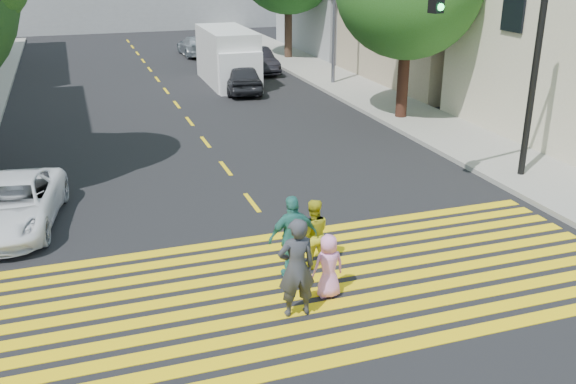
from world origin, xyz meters
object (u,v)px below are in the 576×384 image
traffic_signal (511,40)px  white_van (229,59)px  white_sedan (13,204)px  pedestrian_man (296,268)px  pedestrian_extra (293,237)px  dark_car_parked (257,61)px  silver_car (195,46)px  pedestrian_woman (313,234)px  dark_car_near (241,77)px  pedestrian_child (328,266)px

traffic_signal → white_van: bearing=88.5°
white_sedan → traffic_signal: 13.34m
pedestrian_man → pedestrian_extra: size_ratio=1.09×
traffic_signal → dark_car_parked: bearing=80.5°
white_sedan → traffic_signal: bearing=3.5°
white_sedan → silver_car: size_ratio=1.05×
pedestrian_woman → dark_car_near: (3.11, 17.56, -0.08)m
silver_car → dark_car_parked: 7.18m
white_sedan → pedestrian_child: bearing=-33.3°
dark_car_parked → traffic_signal: traffic_signal is taller
pedestrian_extra → silver_car: bearing=-99.5°
silver_car → pedestrian_woman: bearing=82.4°
dark_car_near → silver_car: bearing=-83.3°
pedestrian_extra → dark_car_parked: (5.72, 22.28, -0.23)m
pedestrian_extra → white_sedan: (-5.59, 4.54, -0.29)m
white_sedan → dark_car_parked: size_ratio=1.08×
pedestrian_child → dark_car_near: size_ratio=0.32×
dark_car_near → silver_car: (0.01, 11.32, -0.09)m
pedestrian_man → pedestrian_child: 0.99m
pedestrian_child → dark_car_near: (3.26, 18.80, 0.04)m
traffic_signal → silver_car: bearing=83.9°
pedestrian_extra → pedestrian_man: bearing=70.8°
dark_car_near → white_sedan: bearing=61.9°
white_sedan → dark_car_near: bearing=64.6°
pedestrian_man → dark_car_near: 19.68m
white_van → traffic_signal: 17.25m
pedestrian_woman → traffic_signal: size_ratio=0.24×
pedestrian_extra → traffic_signal: traffic_signal is taller
pedestrian_woman → dark_car_near: bearing=-89.6°
white_sedan → white_van: bearing=68.5°
silver_car → dark_car_parked: bearing=105.3°
pedestrian_extra → traffic_signal: size_ratio=0.28×
pedestrian_child → white_sedan: pedestrian_child is taller
white_van → pedestrian_man: bearing=-99.7°
dark_car_parked → pedestrian_child: bearing=-104.5°
white_sedan → pedestrian_woman: bearing=-25.5°
silver_car → white_van: white_van is taller
dark_car_near → dark_car_parked: dark_car_near is taller
pedestrian_man → white_van: size_ratio=0.34×
dark_car_near → pedestrian_man: bearing=84.8°
dark_car_parked → white_van: 3.33m
pedestrian_child → traffic_signal: 8.72m
dark_car_near → silver_car: size_ratio=0.98×
pedestrian_extra → pedestrian_child: bearing=109.5°
silver_car → pedestrian_child: bearing=82.4°
pedestrian_child → pedestrian_man: bearing=27.7°
pedestrian_woman → traffic_signal: 8.03m
pedestrian_man → traffic_signal: 9.47m
dark_car_near → dark_car_parked: bearing=-108.3°
white_sedan → dark_car_near: dark_car_near is taller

